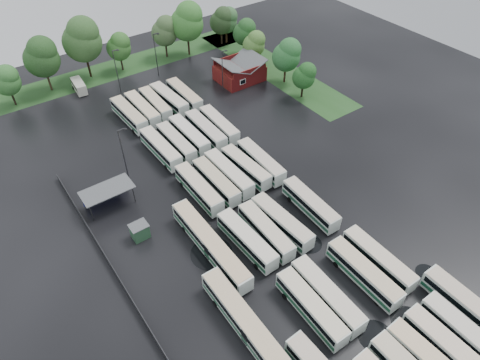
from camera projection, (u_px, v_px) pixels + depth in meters
ground at (275, 241)px, 64.71m from camera, size 160.00×160.00×0.00m
brick_building at (240, 73)px, 99.45m from camera, size 10.07×8.60×5.39m
wash_shed at (106, 191)px, 68.49m from camera, size 8.20×4.20×3.58m
utility_hut at (140, 231)px, 64.40m from camera, size 2.70×2.20×2.62m
grass_strip_north at (114, 69)px, 104.44m from camera, size 80.00×10.00×0.01m
grass_strip_east at (273, 68)px, 105.04m from camera, size 10.00×50.00×0.01m
west_fence at (116, 274)px, 59.54m from camera, size 0.10×50.00×1.20m
bus_r0c3 at (450, 351)px, 50.11m from camera, size 2.61×11.96×3.32m
bus_r0c4 at (466, 336)px, 51.46m from camera, size 2.63×11.84×3.29m
bus_r1c0 at (311, 307)px, 54.39m from camera, size 2.85×11.66×3.22m
bus_r1c1 at (327, 295)px, 55.64m from camera, size 2.93×12.01×3.32m
bus_r1c3 at (364, 273)px, 58.19m from camera, size 2.67×11.89×3.30m
bus_r1c4 at (378, 259)px, 59.94m from camera, size 2.54×11.59×3.22m
bus_r2c0 at (247, 240)px, 62.51m from camera, size 2.80×11.77×3.26m
bus_r2c1 at (266, 231)px, 63.83m from camera, size 2.81×11.48×3.17m
bus_r2c2 at (282, 222)px, 65.11m from camera, size 3.05×11.84×3.26m
bus_r2c4 at (310, 204)px, 67.97m from camera, size 2.86×11.53×3.18m
bus_r3c0 at (199, 189)px, 70.55m from camera, size 2.60×11.82×3.28m
bus_r3c1 at (216, 181)px, 71.93m from camera, size 2.50×11.45×3.18m
bus_r3c2 at (229, 174)px, 73.32m from camera, size 2.55×11.81×3.29m
bus_r3c3 at (246, 167)px, 74.66m from camera, size 2.90×11.42×3.15m
bus_r3c4 at (261, 161)px, 75.75m from camera, size 2.88×11.77×3.26m
bus_r4c0 at (161, 148)px, 78.50m from camera, size 2.72×11.86×3.29m
bus_r4c1 at (176, 143)px, 79.91m from camera, size 2.46×11.38×3.17m
bus_r4c2 at (189, 135)px, 81.55m from camera, size 2.54×11.74×3.27m
bus_r4c3 at (206, 130)px, 82.62m from camera, size 2.81×12.02×3.33m
bus_r4c4 at (219, 125)px, 84.09m from camera, size 2.95×11.67×3.22m
bus_r5c0 at (129, 115)px, 86.60m from camera, size 2.92×12.06×3.34m
bus_r5c1 at (143, 109)px, 88.11m from camera, size 2.56×11.92×3.32m
bus_r5c2 at (155, 104)px, 89.75m from camera, size 2.80×11.46×3.17m
bus_r5c3 at (169, 99)px, 90.96m from camera, size 3.09×12.04×3.32m
bus_r5c4 at (184, 95)px, 92.20m from camera, size 2.73×11.91×3.30m
artic_bus_west_b at (210, 244)px, 61.85m from camera, size 2.68×17.94×3.33m
artic_bus_west_c at (248, 327)px, 52.34m from camera, size 2.81×17.84×3.30m
minibus at (79, 86)px, 95.94m from camera, size 2.55×5.84×2.49m
tree_north_0 at (7, 80)px, 88.73m from camera, size 5.61×5.61×9.30m
tree_north_1 at (42, 56)px, 91.87m from camera, size 7.64×7.64×12.66m
tree_north_2 at (82, 39)px, 95.64m from camera, size 8.73×8.73×14.47m
tree_north_3 at (119, 46)px, 100.29m from camera, size 5.68×5.68×9.41m
tree_north_4 at (165, 31)px, 105.03m from camera, size 6.37×6.37×10.55m
tree_north_5 at (188, 21)px, 104.61m from camera, size 8.17×8.17×13.54m
tree_north_6 at (227, 20)px, 111.63m from camera, size 5.75×5.74×9.51m
tree_east_0 at (305, 75)px, 91.61m from camera, size 4.95×4.93×8.17m
tree_east_1 at (287, 55)px, 95.44m from camera, size 6.39×6.39×10.59m
tree_east_2 at (255, 44)px, 102.13m from camera, size 5.35×5.35×8.86m
tree_east_3 at (245, 32)px, 106.32m from camera, size 5.68×5.68×9.40m
tree_east_4 at (222, 20)px, 110.74m from camera, size 6.00×6.00×9.93m
lamp_post_ne at (223, 68)px, 93.42m from camera, size 1.47×0.29×9.51m
lamp_post_nw at (123, 152)px, 70.98m from camera, size 1.61×0.31×10.43m
lamp_post_back_w at (117, 69)px, 92.36m from camera, size 1.57×0.31×10.17m
lamp_post_back_e at (156, 52)px, 98.11m from camera, size 1.59×0.31×10.32m
puddle_0 at (376, 336)px, 53.35m from camera, size 4.59×4.59×0.01m
puddle_1 at (408, 321)px, 54.87m from camera, size 4.50×4.50×0.01m
puddle_2 at (212, 253)px, 62.93m from camera, size 6.32×6.32×0.01m
puddle_3 at (309, 244)px, 64.30m from camera, size 3.82×3.82×0.01m
puddle_4 at (426, 273)px, 60.37m from camera, size 3.12×3.12×0.01m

